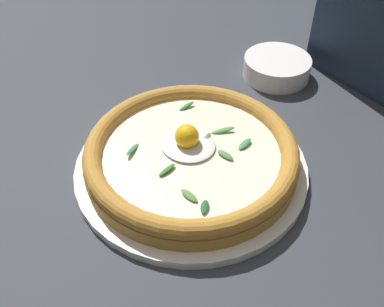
# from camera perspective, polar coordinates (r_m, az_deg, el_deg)

# --- Properties ---
(ground_plane) EXTENTS (2.40, 2.40, 0.03)m
(ground_plane) POSITION_cam_1_polar(r_m,az_deg,el_deg) (0.59, -1.46, -4.06)
(ground_plane) COLOR #363A41
(ground_plane) RESTS_ON ground
(pizza_plate) EXTENTS (0.31, 0.31, 0.01)m
(pizza_plate) POSITION_cam_1_polar(r_m,az_deg,el_deg) (0.59, 0.00, -1.86)
(pizza_plate) COLOR white
(pizza_plate) RESTS_ON ground
(pizza) EXTENTS (0.28, 0.28, 0.05)m
(pizza) POSITION_cam_1_polar(r_m,az_deg,el_deg) (0.57, -0.01, -0.11)
(pizza) COLOR #B88433
(pizza) RESTS_ON pizza_plate
(side_bowl) EXTENTS (0.11, 0.11, 0.03)m
(side_bowl) POSITION_cam_1_polar(r_m,az_deg,el_deg) (0.77, 10.86, 10.85)
(side_bowl) COLOR white
(side_bowl) RESTS_ON ground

